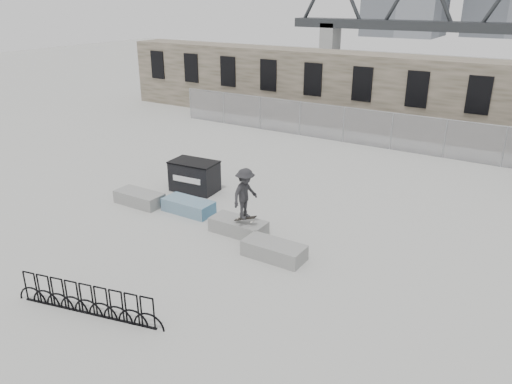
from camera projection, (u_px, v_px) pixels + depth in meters
ground at (209, 221)px, 18.47m from camera, size 120.00×120.00×0.00m
stone_wall at (369, 92)px, 30.41m from camera, size 36.00×2.58×4.50m
chainlink_fence at (343, 124)px, 27.92m from camera, size 22.06×0.06×2.02m
planter_far_left at (139, 198)px, 19.85m from camera, size 2.00×0.90×0.51m
planter_center_left at (188, 206)px, 19.09m from camera, size 2.00×0.90×0.51m
planter_center_right at (238, 226)px, 17.43m from camera, size 2.00×0.90×0.51m
planter_offset at (274, 250)px, 15.81m from camera, size 2.00×0.90×0.51m
dumpster at (195, 176)px, 21.09m from camera, size 2.07×1.37×1.30m
bike_rack at (87, 300)px, 12.95m from camera, size 4.39×1.06×0.90m
skateboarder at (245, 194)px, 16.64m from camera, size 0.79×1.19×1.92m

